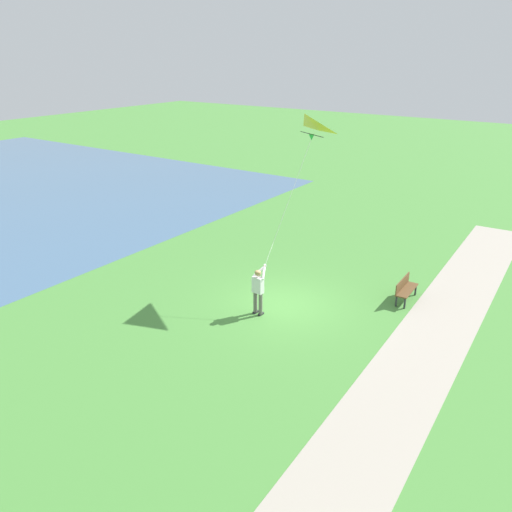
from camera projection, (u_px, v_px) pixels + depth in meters
name	position (u px, v px, depth m)	size (l,w,h in m)	color
ground_plane	(284.00, 305.00, 19.42)	(120.00, 120.00, 0.00)	#4C8E3D
walkway_path	(406.00, 379.00, 15.05)	(2.40, 32.00, 0.02)	#ADA393
person_kite_flyer	(258.00, 288.00, 18.38)	(0.52, 0.62, 1.83)	#232328
flying_kite	(305.00, 128.00, 18.58)	(1.79, 3.17, 4.93)	yellow
park_bench_near_walkway	(405.00, 288.00, 19.61)	(0.49, 1.51, 0.88)	brown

